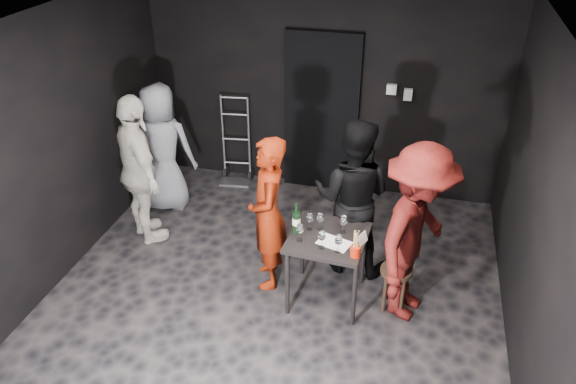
% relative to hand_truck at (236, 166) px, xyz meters
% --- Properties ---
extents(floor, '(4.50, 5.00, 0.02)m').
position_rel_hand_truck_xyz_m(floor, '(1.13, -2.30, -0.22)').
color(floor, black).
rests_on(floor, ground).
extents(ceiling, '(4.50, 5.00, 0.02)m').
position_rel_hand_truck_xyz_m(ceiling, '(1.13, -2.30, 2.48)').
color(ceiling, silver).
rests_on(ceiling, ground).
extents(wall_back, '(4.50, 0.04, 2.70)m').
position_rel_hand_truck_xyz_m(wall_back, '(1.13, 0.20, 1.13)').
color(wall_back, black).
rests_on(wall_back, ground).
extents(wall_left, '(0.04, 5.00, 2.70)m').
position_rel_hand_truck_xyz_m(wall_left, '(-1.12, -2.30, 1.13)').
color(wall_left, black).
rests_on(wall_left, ground).
extents(wall_right, '(0.04, 5.00, 2.70)m').
position_rel_hand_truck_xyz_m(wall_right, '(3.38, -2.30, 1.13)').
color(wall_right, black).
rests_on(wall_right, ground).
extents(doorway, '(0.95, 0.10, 2.10)m').
position_rel_hand_truck_xyz_m(doorway, '(1.13, 0.14, 0.83)').
color(doorway, black).
rests_on(doorway, ground).
extents(wallbox_upper, '(0.12, 0.06, 0.12)m').
position_rel_hand_truck_xyz_m(wallbox_upper, '(1.98, 0.15, 1.23)').
color(wallbox_upper, '#B7B7B2').
rests_on(wallbox_upper, wall_back).
extents(wallbox_lower, '(0.10, 0.06, 0.14)m').
position_rel_hand_truck_xyz_m(wallbox_lower, '(2.18, 0.15, 1.18)').
color(wallbox_lower, '#B7B7B2').
rests_on(wallbox_lower, wall_back).
extents(hand_truck, '(0.41, 0.34, 1.22)m').
position_rel_hand_truck_xyz_m(hand_truck, '(0.00, 0.00, 0.00)').
color(hand_truck, '#B2B2B7').
rests_on(hand_truck, floor).
extents(tasting_table, '(0.72, 0.72, 0.75)m').
position_rel_hand_truck_xyz_m(tasting_table, '(1.65, -2.09, 0.43)').
color(tasting_table, black).
rests_on(tasting_table, floor).
extents(stool, '(0.31, 0.31, 0.47)m').
position_rel_hand_truck_xyz_m(stool, '(2.32, -2.07, 0.14)').
color(stool, black).
rests_on(stool, floor).
extents(server_red, '(0.61, 0.75, 1.78)m').
position_rel_hand_truck_xyz_m(server_red, '(1.02, -1.95, 0.67)').
color(server_red, maroon).
rests_on(server_red, floor).
extents(woman_black, '(0.99, 0.59, 1.95)m').
position_rel_hand_truck_xyz_m(woman_black, '(1.79, -1.49, 0.75)').
color(woman_black, black).
rests_on(woman_black, floor).
extents(man_maroon, '(1.04, 1.51, 2.13)m').
position_rel_hand_truck_xyz_m(man_maroon, '(2.45, -2.07, 0.84)').
color(man_maroon, '#52100E').
rests_on(man_maroon, floor).
extents(bystander_cream, '(1.27, 1.25, 2.06)m').
position_rel_hand_truck_xyz_m(bystander_cream, '(-0.57, -1.55, 0.81)').
color(bystander_cream, beige).
rests_on(bystander_cream, floor).
extents(bystander_grey, '(0.89, 0.54, 1.75)m').
position_rel_hand_truck_xyz_m(bystander_grey, '(-0.64, -0.83, 0.65)').
color(bystander_grey, slate).
rests_on(bystander_grey, floor).
extents(tasting_mat, '(0.35, 0.28, 0.00)m').
position_rel_hand_truck_xyz_m(tasting_mat, '(1.73, -2.18, 0.53)').
color(tasting_mat, white).
rests_on(tasting_mat, tasting_table).
extents(wine_glass_a, '(0.07, 0.07, 0.19)m').
position_rel_hand_truck_xyz_m(wine_glass_a, '(1.40, -2.22, 0.62)').
color(wine_glass_a, white).
rests_on(wine_glass_a, tasting_table).
extents(wine_glass_b, '(0.08, 0.08, 0.18)m').
position_rel_hand_truck_xyz_m(wine_glass_b, '(1.45, -2.01, 0.62)').
color(wine_glass_b, white).
rests_on(wine_glass_b, tasting_table).
extents(wine_glass_c, '(0.09, 0.09, 0.18)m').
position_rel_hand_truck_xyz_m(wine_glass_c, '(1.55, -1.98, 0.62)').
color(wine_glass_c, white).
rests_on(wine_glass_c, tasting_table).
extents(wine_glass_d, '(0.07, 0.07, 0.19)m').
position_rel_hand_truck_xyz_m(wine_glass_d, '(1.62, -2.28, 0.62)').
color(wine_glass_d, white).
rests_on(wine_glass_d, tasting_table).
extents(wine_glass_e, '(0.08, 0.08, 0.20)m').
position_rel_hand_truck_xyz_m(wine_glass_e, '(1.78, -2.31, 0.63)').
color(wine_glass_e, white).
rests_on(wine_glass_e, tasting_table).
extents(wine_glass_f, '(0.09, 0.09, 0.19)m').
position_rel_hand_truck_xyz_m(wine_glass_f, '(1.77, -1.98, 0.62)').
color(wine_glass_f, white).
rests_on(wine_glass_f, tasting_table).
extents(wine_bottle, '(0.08, 0.08, 0.32)m').
position_rel_hand_truck_xyz_m(wine_bottle, '(1.34, -2.09, 0.65)').
color(wine_bottle, black).
rests_on(wine_bottle, tasting_table).
extents(breadstick_cup, '(0.09, 0.09, 0.29)m').
position_rel_hand_truck_xyz_m(breadstick_cup, '(1.94, -2.33, 0.66)').
color(breadstick_cup, red).
rests_on(breadstick_cup, tasting_table).
extents(reserved_card, '(0.13, 0.16, 0.11)m').
position_rel_hand_truck_xyz_m(reserved_card, '(1.95, -2.12, 0.58)').
color(reserved_card, white).
rests_on(reserved_card, tasting_table).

